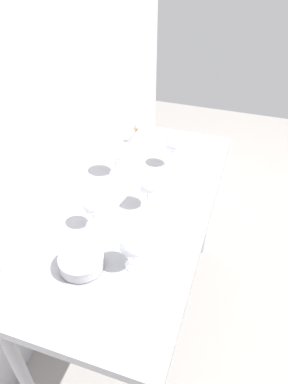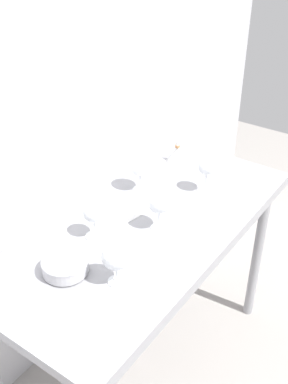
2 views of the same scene
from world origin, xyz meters
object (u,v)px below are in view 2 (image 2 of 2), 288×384
(tasting_bowl, at_px, (65,265))
(wine_glass_far_right, at_px, (140,165))
(decanter_funnel, at_px, (177,154))
(wine_glass_near_right, at_px, (207,167))
(wine_glass_near_center, at_px, (160,202))
(wine_glass_near_left, at_px, (116,256))
(tasting_sheet_upper, at_px, (106,212))
(wine_glass_far_left, at_px, (93,213))

(tasting_bowl, bearing_deg, wine_glass_far_right, 9.97)
(decanter_funnel, bearing_deg, wine_glass_near_right, -122.47)
(decanter_funnel, bearing_deg, tasting_bowl, -173.22)
(wine_glass_near_center, height_order, decanter_funnel, wine_glass_near_center)
(wine_glass_far_right, relative_size, wine_glass_near_left, 1.06)
(tasting_bowl, height_order, decanter_funnel, decanter_funnel)
(wine_glass_far_right, xyz_separation_m, wine_glass_near_right, (0.15, -0.24, -0.00))
(wine_glass_near_center, bearing_deg, wine_glass_near_left, -170.96)
(wine_glass_near_right, bearing_deg, tasting_sheet_upper, 146.05)
(wine_glass_near_left, height_order, wine_glass_far_left, wine_glass_near_left)
(wine_glass_far_right, height_order, wine_glass_far_left, wine_glass_far_right)
(wine_glass_near_right, relative_size, tasting_bowl, 1.04)
(wine_glass_far_right, relative_size, wine_glass_near_center, 1.04)
(wine_glass_near_left, relative_size, tasting_sheet_upper, 0.70)
(wine_glass_near_center, bearing_deg, wine_glass_far_left, 138.43)
(wine_glass_near_center, relative_size, tasting_bowl, 1.05)
(wine_glass_far_left, xyz_separation_m, tasting_bowl, (-0.21, -0.05, -0.08))
(wine_glass_near_right, xyz_separation_m, wine_glass_far_left, (-0.52, 0.18, -0.01))
(wine_glass_far_right, distance_m, decanter_funnel, 0.32)
(wine_glass_near_left, height_order, tasting_bowl, wine_glass_near_left)
(wine_glass_far_right, height_order, tasting_sheet_upper, wine_glass_far_right)
(wine_glass_far_left, relative_size, tasting_sheet_upper, 0.66)
(wine_glass_far_left, distance_m, tasting_sheet_upper, 0.20)
(wine_glass_far_right, distance_m, wine_glass_near_center, 0.29)
(tasting_bowl, bearing_deg, decanter_funnel, 6.78)
(wine_glass_far_left, distance_m, tasting_bowl, 0.23)
(wine_glass_near_right, distance_m, tasting_sheet_upper, 0.47)
(wine_glass_far_left, relative_size, decanter_funnel, 1.18)
(wine_glass_near_center, bearing_deg, decanter_funnel, 24.80)
(wine_glass_far_right, bearing_deg, decanter_funnel, 0.70)
(wine_glass_far_right, distance_m, wine_glass_far_left, 0.37)
(wine_glass_near_left, relative_size, wine_glass_far_left, 1.07)
(tasting_sheet_upper, xyz_separation_m, tasting_bowl, (-0.36, -0.12, 0.03))
(wine_glass_near_right, height_order, wine_glass_near_left, wine_glass_near_right)
(wine_glass_near_right, height_order, tasting_bowl, wine_glass_near_right)
(wine_glass_far_left, bearing_deg, wine_glass_far_right, 8.47)
(wine_glass_far_left, relative_size, tasting_bowl, 0.96)
(tasting_sheet_upper, relative_size, tasting_bowl, 1.45)
(wine_glass_near_left, bearing_deg, wine_glass_near_center, 9.04)
(wine_glass_near_center, relative_size, wine_glass_near_left, 1.02)
(wine_glass_near_center, height_order, wine_glass_near_right, wine_glass_near_center)
(wine_glass_near_right, relative_size, decanter_funnel, 1.28)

